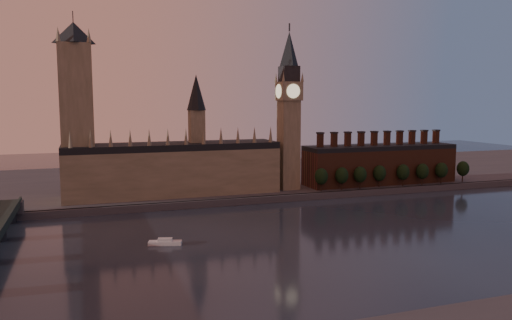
{
  "coord_description": "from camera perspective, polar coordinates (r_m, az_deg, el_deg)",
  "views": [
    {
      "loc": [
        -117.33,
        -190.53,
        61.56
      ],
      "look_at": [
        -31.75,
        55.0,
        30.88
      ],
      "focal_mm": 35.0,
      "sensor_mm": 36.0,
      "label": 1
    }
  ],
  "objects": [
    {
      "name": "embankment_tree_5",
      "position": [
        363.03,
        18.49,
        -1.23
      ],
      "size": [
        8.6,
        8.6,
        14.88
      ],
      "color": "black",
      "rests_on": "north_bank"
    },
    {
      "name": "victoria_tower",
      "position": [
        305.55,
        -19.82,
        5.87
      ],
      "size": [
        24.0,
        24.0,
        108.0
      ],
      "color": "gray",
      "rests_on": "north_bank"
    },
    {
      "name": "embankment_tree_2",
      "position": [
        336.1,
        11.81,
        -1.64
      ],
      "size": [
        8.6,
        8.6,
        14.88
      ],
      "color": "black",
      "rests_on": "north_bank"
    },
    {
      "name": "embankment_tree_1",
      "position": [
        329.72,
        9.78,
        -1.76
      ],
      "size": [
        8.6,
        8.6,
        14.88
      ],
      "color": "black",
      "rests_on": "north_bank"
    },
    {
      "name": "ground",
      "position": [
        232.07,
        12.1,
        -8.81
      ],
      "size": [
        900.0,
        900.0,
        0.0
      ],
      "primitive_type": "plane",
      "color": "black",
      "rests_on": "ground"
    },
    {
      "name": "north_bank",
      "position": [
        391.36,
        -1.54,
        -2.03
      ],
      "size": [
        900.0,
        182.0,
        4.0
      ],
      "color": "#434348",
      "rests_on": "ground"
    },
    {
      "name": "embankment_tree_7",
      "position": [
        387.55,
        22.57,
        -0.92
      ],
      "size": [
        8.6,
        8.6,
        14.88
      ],
      "color": "black",
      "rests_on": "north_bank"
    },
    {
      "name": "embankment_tree_3",
      "position": [
        345.32,
        13.94,
        -1.47
      ],
      "size": [
        8.6,
        8.6,
        14.88
      ],
      "color": "black",
      "rests_on": "north_bank"
    },
    {
      "name": "big_ben",
      "position": [
        326.43,
        3.77,
        5.89
      ],
      "size": [
        15.0,
        15.0,
        107.0
      ],
      "color": "gray",
      "rests_on": "north_bank"
    },
    {
      "name": "palace_of_westminster",
      "position": [
        312.56,
        -9.31,
        -0.7
      ],
      "size": [
        130.0,
        30.3,
        74.0
      ],
      "color": "gray",
      "rests_on": "north_bank"
    },
    {
      "name": "embankment_tree_0",
      "position": [
        323.47,
        7.47,
        -1.88
      ],
      "size": [
        8.6,
        8.6,
        14.88
      ],
      "color": "black",
      "rests_on": "north_bank"
    },
    {
      "name": "chimney_block",
      "position": [
        362.18,
        13.97,
        -0.41
      ],
      "size": [
        110.0,
        25.0,
        37.0
      ],
      "color": "#573221",
      "rests_on": "north_bank"
    },
    {
      "name": "embankment_tree_4",
      "position": [
        354.6,
        16.45,
        -1.34
      ],
      "size": [
        8.6,
        8.6,
        14.88
      ],
      "color": "black",
      "rests_on": "north_bank"
    },
    {
      "name": "river_boat",
      "position": [
        221.44,
        -10.35,
        -9.23
      ],
      "size": [
        14.74,
        7.9,
        2.83
      ],
      "rotation": [
        0.0,
        0.0,
        -0.29
      ],
      "color": "beige",
      "rests_on": "ground"
    },
    {
      "name": "embankment_tree_6",
      "position": [
        373.41,
        20.43,
        -1.1
      ],
      "size": [
        8.6,
        8.6,
        14.88
      ],
      "color": "black",
      "rests_on": "north_bank"
    }
  ]
}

